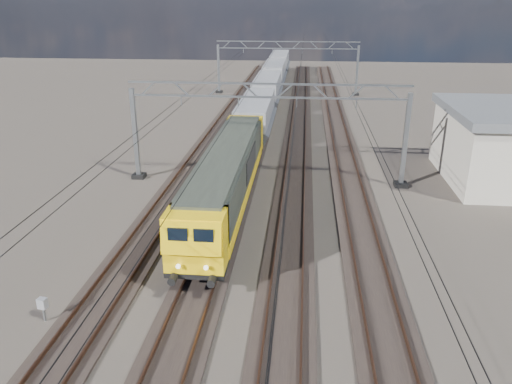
# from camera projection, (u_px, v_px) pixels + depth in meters

# --- Properties ---
(ground) EXTENTS (160.00, 160.00, 0.00)m
(ground) POSITION_uv_depth(u_px,v_px,m) (262.00, 203.00, 32.44)
(ground) COLOR black
(ground) RESTS_ON ground
(track_outer_west) EXTENTS (2.60, 140.00, 0.30)m
(track_outer_west) POSITION_uv_depth(u_px,v_px,m) (172.00, 199.00, 32.96)
(track_outer_west) COLOR black
(track_outer_west) RESTS_ON ground
(track_loco) EXTENTS (2.60, 140.00, 0.30)m
(track_loco) POSITION_uv_depth(u_px,v_px,m) (232.00, 201.00, 32.59)
(track_loco) COLOR black
(track_loco) RESTS_ON ground
(track_inner_east) EXTENTS (2.60, 140.00, 0.30)m
(track_inner_east) POSITION_uv_depth(u_px,v_px,m) (293.00, 203.00, 32.23)
(track_inner_east) COLOR black
(track_inner_east) RESTS_ON ground
(track_outer_east) EXTENTS (2.60, 140.00, 0.30)m
(track_outer_east) POSITION_uv_depth(u_px,v_px,m) (355.00, 205.00, 31.87)
(track_outer_east) COLOR black
(track_outer_east) RESTS_ON ground
(catenary_gantry_mid) EXTENTS (19.90, 0.90, 7.11)m
(catenary_gantry_mid) POSITION_uv_depth(u_px,v_px,m) (267.00, 129.00, 34.74)
(catenary_gantry_mid) COLOR gray
(catenary_gantry_mid) RESTS_ON ground
(catenary_gantry_far) EXTENTS (19.90, 0.90, 7.11)m
(catenary_gantry_far) POSITION_uv_depth(u_px,v_px,m) (287.00, 65.00, 68.15)
(catenary_gantry_far) COLOR gray
(catenary_gantry_far) RESTS_ON ground
(overhead_wires) EXTENTS (12.03, 140.00, 0.53)m
(overhead_wires) POSITION_uv_depth(u_px,v_px,m) (271.00, 93.00, 37.79)
(overhead_wires) COLOR black
(overhead_wires) RESTS_ON ground
(locomotive) EXTENTS (2.76, 21.10, 3.62)m
(locomotive) POSITION_uv_depth(u_px,v_px,m) (228.00, 175.00, 30.46)
(locomotive) COLOR black
(locomotive) RESTS_ON ground
(hopper_wagon_lead) EXTENTS (3.38, 13.00, 3.25)m
(hopper_wagon_lead) POSITION_uv_depth(u_px,v_px,m) (256.00, 115.00, 46.91)
(hopper_wagon_lead) COLOR black
(hopper_wagon_lead) RESTS_ON ground
(hopper_wagon_mid) EXTENTS (3.38, 13.00, 3.25)m
(hopper_wagon_mid) POSITION_uv_depth(u_px,v_px,m) (267.00, 89.00, 60.09)
(hopper_wagon_mid) COLOR black
(hopper_wagon_mid) RESTS_ON ground
(hopper_wagon_third) EXTENTS (3.38, 13.00, 3.25)m
(hopper_wagon_third) POSITION_uv_depth(u_px,v_px,m) (274.00, 73.00, 73.27)
(hopper_wagon_third) COLOR black
(hopper_wagon_third) RESTS_ON ground
(hopper_wagon_fourth) EXTENTS (3.38, 13.00, 3.25)m
(hopper_wagon_fourth) POSITION_uv_depth(u_px,v_px,m) (280.00, 62.00, 86.45)
(hopper_wagon_fourth) COLOR black
(hopper_wagon_fourth) RESTS_ON ground
(trackside_cabinet) EXTENTS (0.40, 0.33, 1.07)m
(trackside_cabinet) POSITION_uv_depth(u_px,v_px,m) (43.00, 304.00, 20.27)
(trackside_cabinet) COLOR gray
(trackside_cabinet) RESTS_ON ground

